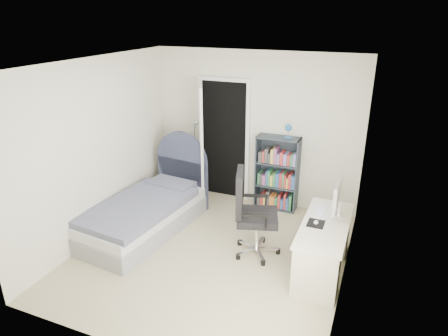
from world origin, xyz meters
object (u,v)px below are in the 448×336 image
at_px(nightstand, 177,175).
at_px(desk, 324,244).
at_px(office_chair, 250,209).
at_px(bookcase, 278,176).
at_px(floor_lamp, 196,164).
at_px(bed, 148,211).

distance_m(nightstand, desk, 2.98).
bearing_deg(office_chair, nightstand, 145.50).
height_order(nightstand, desk, desk).
bearing_deg(office_chair, bookcase, 90.80).
bearing_deg(floor_lamp, office_chair, -44.54).
height_order(bookcase, office_chair, bookcase).
relative_size(bed, bookcase, 1.49).
distance_m(nightstand, floor_lamp, 0.40).
bearing_deg(nightstand, office_chair, -34.50).
bearing_deg(floor_lamp, bookcase, -1.58).
relative_size(bed, nightstand, 3.63).
distance_m(bed, desk, 2.57).
relative_size(nightstand, office_chair, 0.50).
xyz_separation_m(bed, bookcase, (1.58, 1.40, 0.27)).
bearing_deg(nightstand, bookcase, 7.63).
height_order(nightstand, bookcase, bookcase).
distance_m(floor_lamp, office_chair, 2.11).
bearing_deg(desk, nightstand, 155.85).
height_order(floor_lamp, bookcase, bookcase).
relative_size(nightstand, bookcase, 0.41).
xyz_separation_m(bed, nightstand, (-0.15, 1.17, 0.10)).
bearing_deg(bed, bookcase, 41.45).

